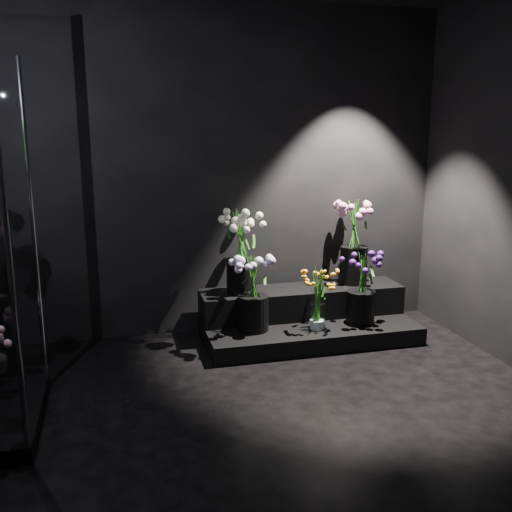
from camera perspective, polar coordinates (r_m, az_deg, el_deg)
name	(u,v)px	position (r m, az deg, el deg)	size (l,w,h in m)	color
floor	(283,444)	(3.46, 2.76, -18.30)	(4.00, 4.00, 0.00)	black
wall_back	(217,173)	(4.92, -3.95, 8.30)	(4.00, 4.00, 0.00)	black
display_riser	(306,317)	(5.01, 4.98, -6.09)	(1.79, 0.80, 0.40)	black
bouquet_orange_bells	(318,298)	(4.70, 6.18, -4.22)	(0.32, 0.32, 0.52)	white
bouquet_lilac	(253,288)	(4.62, -0.29, -3.22)	(0.46, 0.46, 0.63)	black
bouquet_purple	(361,284)	(4.88, 10.50, -2.74)	(0.37, 0.37, 0.62)	black
bouquet_cream_roses	(241,245)	(4.79, -1.51, 1.06)	(0.44, 0.44, 0.71)	black
bouquet_pink_roses	(355,236)	(5.15, 9.83, 1.97)	(0.39, 0.39, 0.76)	black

